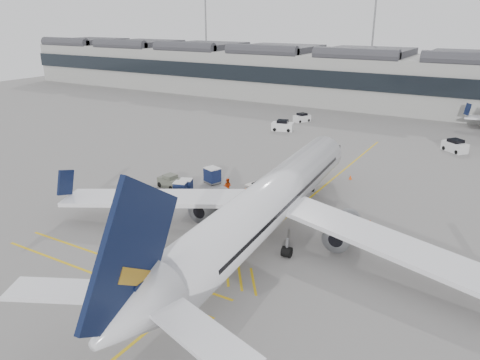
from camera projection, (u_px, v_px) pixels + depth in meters
The scene contains 18 objects.
ground at pixel (176, 215), 48.08m from camera, with size 220.00×220.00×0.00m, color gray.
terminal at pixel (374, 78), 104.39m from camera, with size 200.00×20.45×12.40m.
light_masts at pixel (387, 36), 113.81m from camera, with size 113.00×0.60×25.45m.
apron_markings at pixel (304, 202), 51.40m from camera, with size 0.25×60.00×0.01m, color gold.
airliner_main at pixel (266, 204), 41.62m from camera, with size 41.20×45.15×12.00m.
belt_loader at pixel (259, 196), 51.60m from camera, with size 5.34×2.98×2.11m.
baggage_cart_a at pixel (197, 202), 48.98m from camera, with size 1.84×1.58×1.77m.
baggage_cart_b at pixel (212, 175), 56.93m from camera, with size 2.26×2.06×1.96m.
baggage_cart_c at pixel (186, 185), 54.04m from camera, with size 1.85×1.69×1.59m.
baggage_cart_d at pixel (181, 188), 53.07m from camera, with size 1.85×1.66×1.62m.
ramp_agent_a at pixel (246, 197), 50.06m from camera, with size 0.73×0.48×2.00m, color #FF600D.
ramp_agent_b at pixel (227, 186), 53.35m from camera, with size 0.94×0.74×1.94m, color #FF4E0D.
pushback_tug at pixel (170, 182), 55.61m from camera, with size 3.09×2.20×1.59m.
safety_cone_nose at pixel (350, 177), 58.46m from camera, with size 0.40×0.40×0.55m, color #F24C0A.
safety_cone_engine at pixel (370, 222), 45.94m from camera, with size 0.36×0.36×0.50m, color #F24C0A.
service_van_left at pixel (283, 126), 82.79m from camera, with size 4.07×2.72×1.91m.
service_van_mid at pixel (302, 118), 89.84m from camera, with size 2.90×3.59×1.65m.
service_van_right at pixel (455, 146), 70.16m from camera, with size 4.04×3.73×1.90m.
Camera 1 is at (28.12, -34.61, 19.49)m, focal length 35.00 mm.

